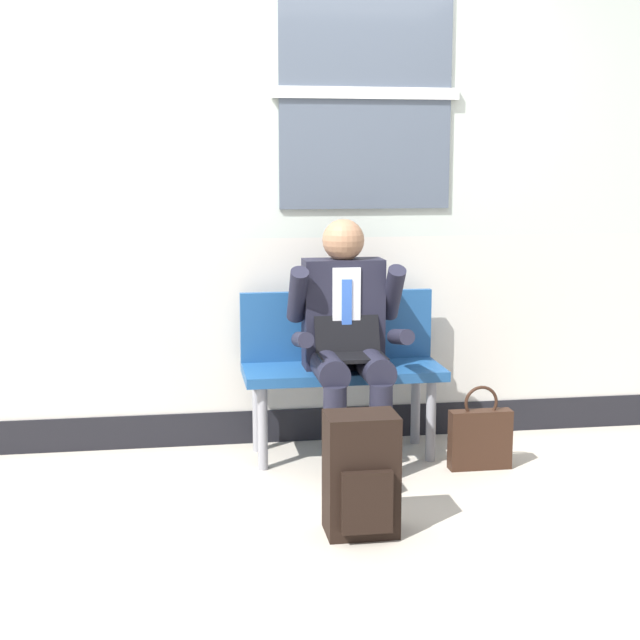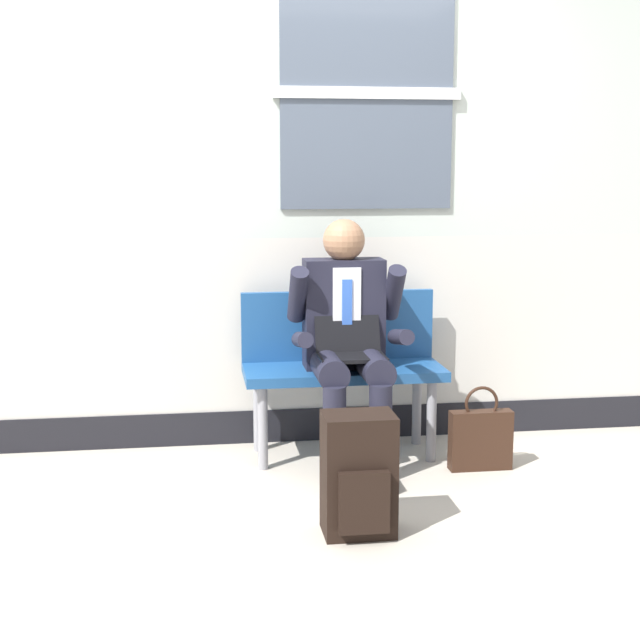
% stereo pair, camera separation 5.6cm
% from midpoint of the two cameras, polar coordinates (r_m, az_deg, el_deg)
% --- Properties ---
extents(ground_plane, '(18.00, 18.00, 0.00)m').
position_cam_midpoint_polar(ground_plane, '(4.51, -1.48, -9.55)').
color(ground_plane, '#B2A899').
extents(station_wall, '(5.13, 0.17, 2.96)m').
position_cam_midpoint_polar(station_wall, '(4.84, -2.31, 9.50)').
color(station_wall, beige).
rests_on(station_wall, ground).
extents(bench_with_person, '(1.01, 0.42, 0.83)m').
position_cam_midpoint_polar(bench_with_person, '(4.70, 1.68, -2.45)').
color(bench_with_person, navy).
rests_on(bench_with_person, ground).
extents(person_seated, '(0.57, 0.70, 1.22)m').
position_cam_midpoint_polar(person_seated, '(4.49, 2.10, -1.08)').
color(person_seated, '#1E1E2D').
rests_on(person_seated, ground).
extents(backpack, '(0.29, 0.25, 0.50)m').
position_cam_midpoint_polar(backpack, '(3.74, 2.88, -9.70)').
color(backpack, black).
rests_on(backpack, ground).
extents(handbag, '(0.31, 0.08, 0.42)m').
position_cam_midpoint_polar(handbag, '(4.59, 10.35, -7.27)').
color(handbag, '#331E14').
rests_on(handbag, ground).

